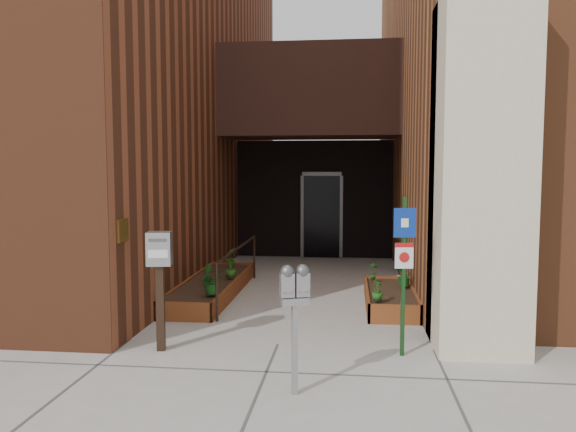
% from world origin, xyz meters
% --- Properties ---
extents(ground, '(80.00, 80.00, 0.00)m').
position_xyz_m(ground, '(0.00, 0.00, 0.00)').
color(ground, '#9E9991').
rests_on(ground, ground).
extents(architecture, '(20.00, 14.60, 10.00)m').
position_xyz_m(architecture, '(-0.18, 6.89, 4.98)').
color(architecture, brown).
rests_on(architecture, ground).
extents(planter_left, '(0.90, 3.60, 0.30)m').
position_xyz_m(planter_left, '(-1.55, 2.70, 0.13)').
color(planter_left, '#652E16').
rests_on(planter_left, ground).
extents(planter_right, '(0.80, 2.20, 0.30)m').
position_xyz_m(planter_right, '(1.60, 2.20, 0.13)').
color(planter_right, '#652E16').
rests_on(planter_right, ground).
extents(handrail, '(0.04, 3.34, 0.90)m').
position_xyz_m(handrail, '(-1.05, 2.65, 0.75)').
color(handrail, black).
rests_on(handrail, ground).
extents(parking_meter, '(0.31, 0.20, 1.34)m').
position_xyz_m(parking_meter, '(0.38, -1.58, 1.04)').
color(parking_meter, gray).
rests_on(parking_meter, ground).
extents(sign_post, '(0.27, 0.08, 1.96)m').
position_xyz_m(sign_post, '(1.58, -0.27, 1.20)').
color(sign_post, '#143916').
rests_on(sign_post, ground).
extents(payment_dropbox, '(0.33, 0.27, 1.51)m').
position_xyz_m(payment_dropbox, '(-1.44, -0.39, 1.09)').
color(payment_dropbox, black).
rests_on(payment_dropbox, ground).
extents(shrub_left_a, '(0.50, 0.50, 0.39)m').
position_xyz_m(shrub_left_a, '(-1.25, 1.50, 0.50)').
color(shrub_left_a, '#185519').
rests_on(shrub_left_a, planter_left).
extents(shrub_left_b, '(0.24, 0.24, 0.33)m').
position_xyz_m(shrub_left_b, '(-1.53, 2.30, 0.47)').
color(shrub_left_b, '#1D5418').
rests_on(shrub_left_b, planter_left).
extents(shrub_left_c, '(0.25, 0.25, 0.37)m').
position_xyz_m(shrub_left_c, '(-1.25, 2.88, 0.48)').
color(shrub_left_c, '#2A5E1A').
rests_on(shrub_left_c, planter_left).
extents(shrub_left_d, '(0.28, 0.28, 0.38)m').
position_xyz_m(shrub_left_d, '(-1.46, 3.90, 0.49)').
color(shrub_left_d, '#1E5D1A').
rests_on(shrub_left_d, planter_left).
extents(shrub_right_a, '(0.22, 0.22, 0.31)m').
position_xyz_m(shrub_right_a, '(1.35, 1.35, 0.45)').
color(shrub_right_a, '#1F5819').
rests_on(shrub_right_a, planter_right).
extents(shrub_right_b, '(0.23, 0.23, 0.33)m').
position_xyz_m(shrub_right_b, '(1.35, 2.88, 0.47)').
color(shrub_right_b, '#275B1A').
rests_on(shrub_right_b, planter_right).
extents(shrub_right_c, '(0.35, 0.35, 0.36)m').
position_xyz_m(shrub_right_c, '(1.85, 2.42, 0.48)').
color(shrub_right_c, '#175217').
rests_on(shrub_right_c, planter_right).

